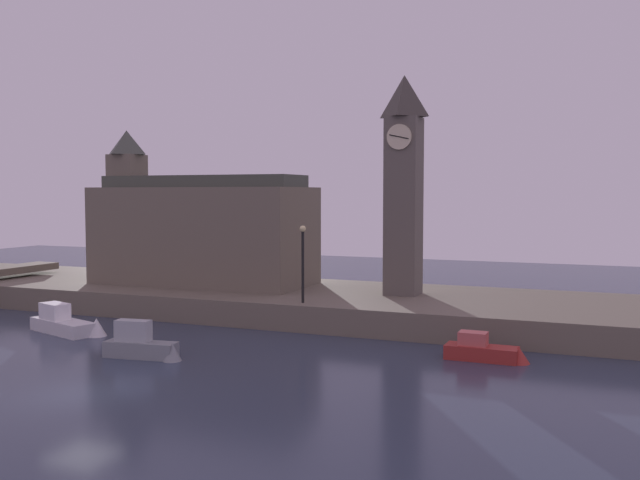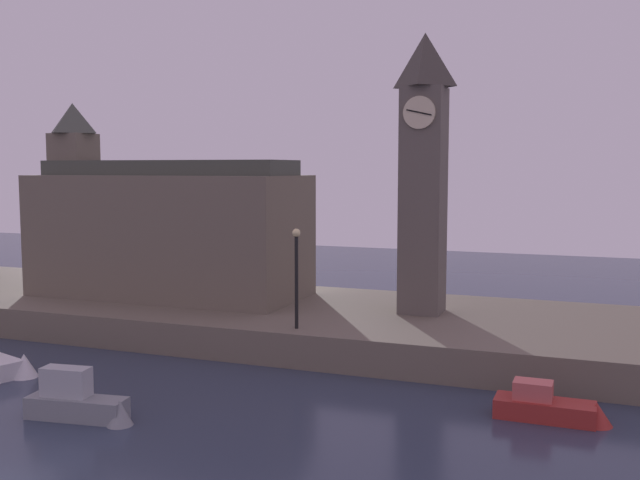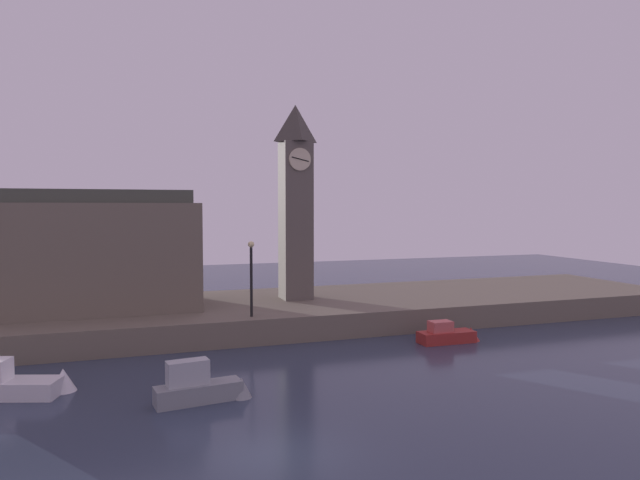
# 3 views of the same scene
# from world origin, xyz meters

# --- Properties ---
(ground_plane) EXTENTS (120.00, 120.00, 0.00)m
(ground_plane) POSITION_xyz_m (0.00, 0.00, 0.00)
(ground_plane) COLOR #2D384C
(far_embankment) EXTENTS (70.00, 12.00, 1.50)m
(far_embankment) POSITION_xyz_m (0.00, 20.00, 0.75)
(far_embankment) COLOR #6B6051
(far_embankment) RESTS_ON ground
(clock_tower) EXTENTS (2.17, 2.22, 13.23)m
(clock_tower) POSITION_xyz_m (6.84, 20.55, 8.33)
(clock_tower) COLOR #5B544C
(clock_tower) RESTS_ON far_embankment
(parliament_hall) EXTENTS (14.75, 6.47, 10.61)m
(parliament_hall) POSITION_xyz_m (-7.63, 20.52, 5.15)
(parliament_hall) COLOR #6B6051
(parliament_hall) RESTS_ON far_embankment
(streetlamp) EXTENTS (0.36, 0.36, 4.36)m
(streetlamp) POSITION_xyz_m (2.57, 15.12, 4.18)
(streetlamp) COLOR black
(streetlamp) RESTS_ON far_embankment
(boat_ferry_white) EXTENTS (5.49, 2.78, 1.80)m
(boat_ferry_white) POSITION_xyz_m (-8.73, 9.07, 0.52)
(boat_ferry_white) COLOR silver
(boat_ferry_white) RESTS_ON ground
(boat_dinghy_red) EXTENTS (3.85, 1.28, 1.33)m
(boat_dinghy_red) POSITION_xyz_m (13.50, 11.41, 0.44)
(boat_dinghy_red) COLOR maroon
(boat_dinghy_red) RESTS_ON ground
(boat_cruiser_grey) EXTENTS (4.01, 1.45, 1.76)m
(boat_cruiser_grey) POSITION_xyz_m (-1.42, 5.82, 0.60)
(boat_cruiser_grey) COLOR gray
(boat_cruiser_grey) RESTS_ON ground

